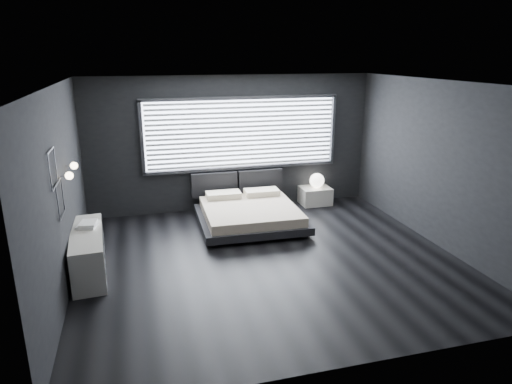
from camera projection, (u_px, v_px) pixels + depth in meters
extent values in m
plane|color=black|center=(270.00, 260.00, 7.41)|extent=(6.00, 6.00, 0.00)
plane|color=silver|center=(271.00, 83.00, 6.59)|extent=(6.00, 6.00, 0.00)
cube|color=black|center=(232.00, 144.00, 9.54)|extent=(6.00, 0.04, 2.80)
cube|color=black|center=(351.00, 247.00, 4.46)|extent=(6.00, 0.04, 2.80)
cube|color=black|center=(61.00, 191.00, 6.25)|extent=(0.04, 5.50, 2.80)
cube|color=black|center=(439.00, 165.00, 7.74)|extent=(0.04, 5.50, 2.80)
cube|color=white|center=(242.00, 133.00, 9.51)|extent=(4.00, 0.02, 1.38)
cube|color=#47474C|center=(141.00, 138.00, 8.97)|extent=(0.06, 0.08, 1.48)
cube|color=#47474C|center=(333.00, 129.00, 9.99)|extent=(0.06, 0.08, 1.48)
cube|color=#47474C|center=(242.00, 98.00, 9.27)|extent=(4.14, 0.08, 0.06)
cube|color=#47474C|center=(243.00, 168.00, 9.69)|extent=(4.14, 0.08, 0.06)
cube|color=silver|center=(243.00, 134.00, 9.45)|extent=(3.94, 0.03, 1.32)
cube|color=black|center=(214.00, 185.00, 9.57)|extent=(0.96, 0.16, 0.52)
cube|color=black|center=(260.00, 181.00, 9.82)|extent=(0.96, 0.16, 0.52)
cylinder|color=silver|center=(64.00, 176.00, 6.25)|extent=(0.10, 0.02, 0.02)
sphere|color=#FFE5B7|center=(69.00, 176.00, 6.27)|extent=(0.11, 0.11, 0.11)
cylinder|color=silver|center=(69.00, 166.00, 6.81)|extent=(0.10, 0.02, 0.02)
sphere|color=#FFE5B7|center=(74.00, 166.00, 6.82)|extent=(0.11, 0.11, 0.11)
cube|color=#47474C|center=(50.00, 150.00, 5.55)|extent=(0.01, 0.46, 0.02)
cube|color=#47474C|center=(55.00, 187.00, 5.69)|extent=(0.01, 0.46, 0.02)
cube|color=#47474C|center=(55.00, 165.00, 5.83)|extent=(0.01, 0.02, 0.46)
cube|color=#47474C|center=(50.00, 173.00, 5.41)|extent=(0.01, 0.02, 0.46)
cube|color=#47474C|center=(58.00, 182.00, 5.92)|extent=(0.01, 0.46, 0.02)
cube|color=#47474C|center=(62.00, 215.00, 6.05)|extent=(0.01, 0.46, 0.02)
cube|color=#47474C|center=(63.00, 194.00, 6.20)|extent=(0.01, 0.02, 0.46)
cube|color=#47474C|center=(58.00, 204.00, 5.77)|extent=(0.01, 0.02, 0.46)
cube|color=black|center=(213.00, 243.00, 7.95)|extent=(0.11, 0.11, 0.07)
cube|color=black|center=(305.00, 235.00, 8.33)|extent=(0.11, 0.11, 0.07)
cube|color=black|center=(202.00, 215.00, 9.36)|extent=(0.11, 0.11, 0.07)
cube|color=black|center=(281.00, 208.00, 9.74)|extent=(0.11, 0.11, 0.07)
cube|color=black|center=(250.00, 219.00, 8.81)|extent=(2.01, 1.92, 0.14)
cube|color=#BEAD94|center=(250.00, 211.00, 8.77)|extent=(1.79, 1.79, 0.18)
cube|color=beige|center=(223.00, 195.00, 9.28)|extent=(0.70, 0.39, 0.12)
cube|color=beige|center=(262.00, 192.00, 9.46)|extent=(0.70, 0.39, 0.12)
cube|color=beige|center=(315.00, 195.00, 10.11)|extent=(0.65, 0.54, 0.38)
sphere|color=white|center=(317.00, 180.00, 9.99)|extent=(0.32, 0.32, 0.32)
cube|color=beige|center=(88.00, 252.00, 6.90)|extent=(0.57, 1.67, 0.66)
cube|color=#47474C|center=(104.00, 250.00, 6.97)|extent=(0.12, 1.62, 0.64)
cube|color=white|center=(88.00, 225.00, 7.03)|extent=(0.35, 0.41, 0.04)
cube|color=white|center=(88.00, 223.00, 7.01)|extent=(0.27, 0.34, 0.03)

